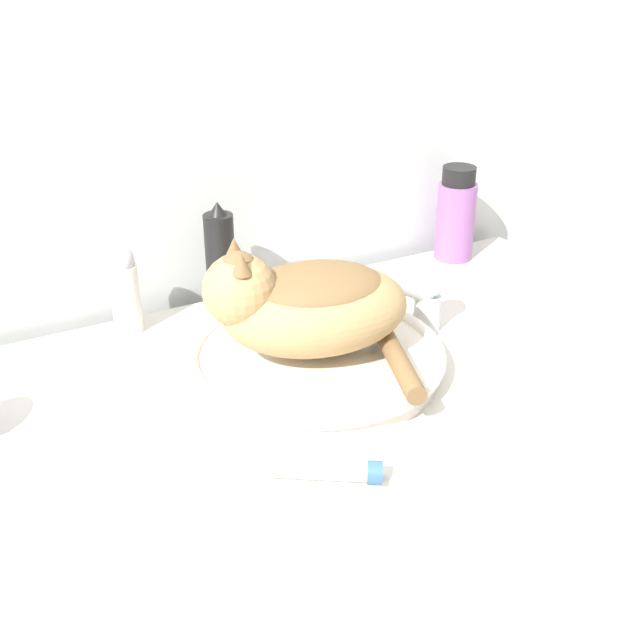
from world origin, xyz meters
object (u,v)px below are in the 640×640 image
faucet (422,293)px  mouthwash_bottle (456,215)px  cream_tube (330,470)px  deodorant_stick (125,290)px  cat (306,303)px  hairspray_can_black (221,261)px

faucet → mouthwash_bottle: (0.23, 0.23, 0.02)m
faucet → cream_tube: (-0.31, -0.26, -0.06)m
deodorant_stick → cat: bearing=-52.9°
cat → faucet: bearing=-159.5°
cat → deodorant_stick: (-0.19, 0.25, -0.04)m
deodorant_stick → hairspray_can_black: hairspray_can_black is taller
cat → cream_tube: cat is taller
faucet → deodorant_stick: bearing=-37.0°
hairspray_can_black → deodorant_stick: bearing=180.0°
cat → deodorant_stick: bearing=-39.7°
mouthwash_bottle → cream_tube: 0.73m
mouthwash_bottle → cat: bearing=-150.8°
cat → hairspray_can_black: (-0.03, 0.25, -0.03)m
mouthwash_bottle → cream_tube: mouthwash_bottle is taller
deodorant_stick → hairspray_can_black: size_ratio=0.75×
cat → faucet: cat is taller
faucet → deodorant_stick: (-0.41, 0.23, 0.00)m
mouthwash_bottle → deodorant_stick: mouthwash_bottle is taller
cream_tube → mouthwash_bottle: bearing=41.8°
cat → hairspray_can_black: 0.26m
mouthwash_bottle → hairspray_can_black: hairspray_can_black is taller
cat → faucet: (0.22, 0.03, -0.05)m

